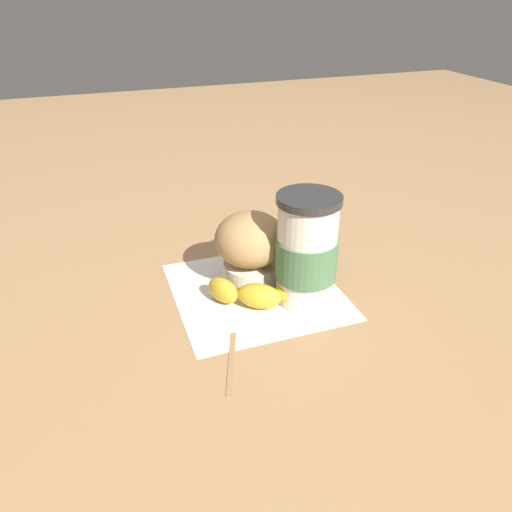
% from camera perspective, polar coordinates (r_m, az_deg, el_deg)
% --- Properties ---
extents(ground_plane, '(3.00, 3.00, 0.00)m').
position_cam_1_polar(ground_plane, '(0.72, 0.00, -4.03)').
color(ground_plane, '#A87C51').
extents(paper_napkin, '(0.23, 0.23, 0.00)m').
position_cam_1_polar(paper_napkin, '(0.72, 0.00, -3.98)').
color(paper_napkin, white).
rests_on(paper_napkin, ground_plane).
extents(coffee_cup, '(0.09, 0.09, 0.15)m').
position_cam_1_polar(coffee_cup, '(0.67, 5.79, 0.54)').
color(coffee_cup, silver).
rests_on(coffee_cup, paper_napkin).
extents(muffin, '(0.10, 0.10, 0.11)m').
position_cam_1_polar(muffin, '(0.71, -0.35, 1.18)').
color(muffin, white).
rests_on(muffin, paper_napkin).
extents(banana, '(0.19, 0.09, 0.03)m').
position_cam_1_polar(banana, '(0.69, 2.27, -3.89)').
color(banana, gold).
rests_on(banana, paper_napkin).
extents(wooden_stirrer, '(0.04, 0.11, 0.00)m').
position_cam_1_polar(wooden_stirrer, '(0.60, -2.84, -11.98)').
color(wooden_stirrer, '#9E7547').
rests_on(wooden_stirrer, ground_plane).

